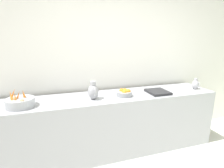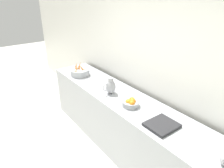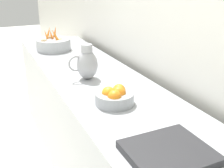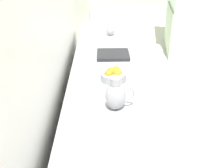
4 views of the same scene
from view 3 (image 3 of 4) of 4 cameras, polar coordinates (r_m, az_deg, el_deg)
prep_counter at (r=2.06m, az=-0.48°, el=-12.46°), size 0.65×3.35×0.90m
vegetable_colander at (r=2.84m, az=-11.90°, el=8.01°), size 0.34×0.34×0.23m
orange_bowl at (r=1.61m, az=0.56°, el=-2.56°), size 0.23×0.23×0.11m
metal_pitcher_tall at (r=1.98m, az=-5.18°, el=4.17°), size 0.21×0.15×0.25m
counter_sink_basin at (r=1.21m, az=11.45°, el=-13.61°), size 0.34×0.30×0.04m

